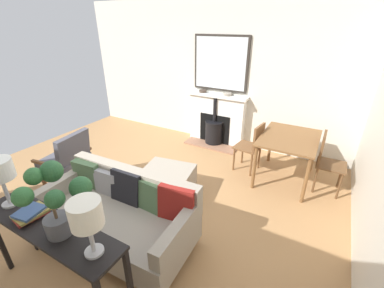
% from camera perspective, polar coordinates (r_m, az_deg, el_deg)
% --- Properties ---
extents(ground_plane, '(5.00, 5.84, 0.01)m').
position_cam_1_polar(ground_plane, '(3.98, -13.44, -11.09)').
color(ground_plane, '#A87A4C').
extents(wall_left, '(0.12, 5.84, 2.76)m').
position_cam_1_polar(wall_left, '(5.37, 3.56, 15.40)').
color(wall_left, beige).
rests_on(wall_left, ground).
extents(fireplace, '(0.52, 1.25, 1.04)m').
position_cam_1_polar(fireplace, '(5.33, 5.36, 4.83)').
color(fireplace, '#93664C').
rests_on(fireplace, ground).
extents(mirror_over_mantel, '(0.04, 1.10, 1.03)m').
position_cam_1_polar(mirror_over_mantel, '(5.13, 6.41, 17.49)').
color(mirror_over_mantel, '#2D2823').
extents(mantel_bowl_near, '(0.15, 0.15, 0.05)m').
position_cam_1_polar(mantel_bowl_near, '(5.28, 2.46, 11.78)').
color(mantel_bowl_near, '#47382D').
rests_on(mantel_bowl_near, fireplace).
extents(mantel_bowl_far, '(0.17, 0.17, 0.06)m').
position_cam_1_polar(mantel_bowl_far, '(5.07, 7.93, 11.03)').
color(mantel_bowl_far, '#9E9384').
rests_on(mantel_bowl_far, fireplace).
extents(sofa, '(0.95, 1.80, 0.79)m').
position_cam_1_polar(sofa, '(3.13, -15.92, -14.70)').
color(sofa, '#B2B2B7').
rests_on(sofa, ground).
extents(ottoman, '(0.78, 0.81, 0.40)m').
position_cam_1_polar(ottoman, '(3.78, -5.65, -8.00)').
color(ottoman, '#B2B2B7').
rests_on(ottoman, ground).
extents(armchair_accent, '(0.75, 0.68, 0.85)m').
position_cam_1_polar(armchair_accent, '(4.37, -26.10, -2.31)').
color(armchair_accent, brown).
rests_on(armchair_accent, ground).
extents(console_table, '(0.34, 1.49, 0.80)m').
position_cam_1_polar(console_table, '(2.60, -29.04, -17.49)').
color(console_table, black).
rests_on(console_table, ground).
extents(table_lamp_far_end, '(0.23, 0.23, 0.46)m').
position_cam_1_polar(table_lamp_far_end, '(1.93, -22.62, -14.64)').
color(table_lamp_far_end, '#B2B2B7').
rests_on(table_lamp_far_end, console_table).
extents(potted_plant, '(0.47, 0.41, 0.59)m').
position_cam_1_polar(potted_plant, '(2.20, -28.32, -10.23)').
color(potted_plant, '#4C4C51').
rests_on(potted_plant, console_table).
extents(book_stack, '(0.27, 0.22, 0.07)m').
position_cam_1_polar(book_stack, '(2.68, -32.45, -12.98)').
color(book_stack, '#B23833').
rests_on(book_stack, console_table).
extents(dining_table, '(1.08, 0.82, 0.75)m').
position_cam_1_polar(dining_table, '(4.18, 20.89, 0.28)').
color(dining_table, brown).
rests_on(dining_table, ground).
extents(dining_chair_near_fireplace, '(0.45, 0.45, 0.86)m').
position_cam_1_polar(dining_chair_near_fireplace, '(4.33, 13.47, -0.06)').
color(dining_chair_near_fireplace, brown).
rests_on(dining_chair_near_fireplace, ground).
extents(dining_chair_by_back_wall, '(0.40, 0.40, 0.91)m').
position_cam_1_polar(dining_chair_by_back_wall, '(4.21, 27.83, -2.88)').
color(dining_chair_by_back_wall, brown).
rests_on(dining_chair_by_back_wall, ground).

